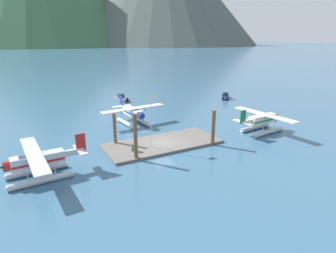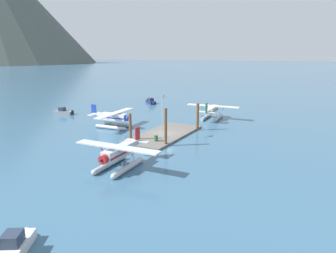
% 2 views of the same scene
% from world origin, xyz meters
% --- Properties ---
extents(ground_plane, '(1200.00, 1200.00, 0.00)m').
position_xyz_m(ground_plane, '(0.00, 0.00, 0.00)').
color(ground_plane, '#38607F').
extents(dock_platform, '(14.81, 6.57, 0.30)m').
position_xyz_m(dock_platform, '(0.00, 0.00, 0.15)').
color(dock_platform, '#66605B').
rests_on(dock_platform, ground).
extents(piling_near_left, '(0.44, 0.44, 5.39)m').
position_xyz_m(piling_near_left, '(-4.84, -2.89, 2.69)').
color(piling_near_left, brown).
rests_on(piling_near_left, ground).
extents(piling_near_right, '(0.50, 0.50, 4.60)m').
position_xyz_m(piling_near_right, '(5.51, -3.28, 2.30)').
color(piling_near_right, brown).
rests_on(piling_near_right, ground).
extents(piling_far_left, '(0.43, 0.43, 4.20)m').
position_xyz_m(piling_far_left, '(-5.36, 2.75, 2.10)').
color(piling_far_left, brown).
rests_on(piling_far_left, ground).
extents(flagpole, '(0.95, 0.10, 6.64)m').
position_xyz_m(flagpole, '(-1.80, -0.66, 4.39)').
color(flagpole, silver).
rests_on(flagpole, dock_platform).
extents(fuel_drum, '(0.62, 0.62, 0.88)m').
position_xyz_m(fuel_drum, '(-4.34, -1.00, 0.74)').
color(fuel_drum, '#33663D').
rests_on(fuel_drum, dock_platform).
extents(seaplane_silver_port_aft, '(7.97, 10.47, 3.84)m').
position_xyz_m(seaplane_silver_port_aft, '(-14.76, -2.38, 1.58)').
color(seaplane_silver_port_aft, '#B7BABF').
rests_on(seaplane_silver_port_aft, ground).
extents(seaplane_white_bow_centre, '(10.49, 7.96, 3.84)m').
position_xyz_m(seaplane_white_bow_centre, '(0.11, 10.20, 1.58)').
color(seaplane_white_bow_centre, '#B7BABF').
rests_on(seaplane_white_bow_centre, ground).
extents(seaplane_cream_stbd_aft, '(7.97, 10.48, 3.84)m').
position_xyz_m(seaplane_cream_stbd_aft, '(15.07, -2.39, 1.58)').
color(seaplane_cream_stbd_aft, '#B7BABF').
rests_on(seaplane_cream_stbd_aft, ground).
extents(boat_navy_open_east, '(3.80, 4.21, 1.50)m').
position_xyz_m(boat_navy_open_east, '(25.61, 18.49, 0.49)').
color(boat_navy_open_east, navy).
rests_on(boat_navy_open_east, ground).
extents(boat_grey_open_north, '(2.26, 4.84, 1.50)m').
position_xyz_m(boat_grey_open_north, '(4.31, 27.54, 0.49)').
color(boat_grey_open_north, gray).
rests_on(boat_grey_open_north, ground).
extents(boat_white_open_sw, '(4.37, 3.45, 1.50)m').
position_xyz_m(boat_white_open_sw, '(-29.86, -5.67, 0.49)').
color(boat_white_open_sw, silver).
rests_on(boat_white_open_sw, ground).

